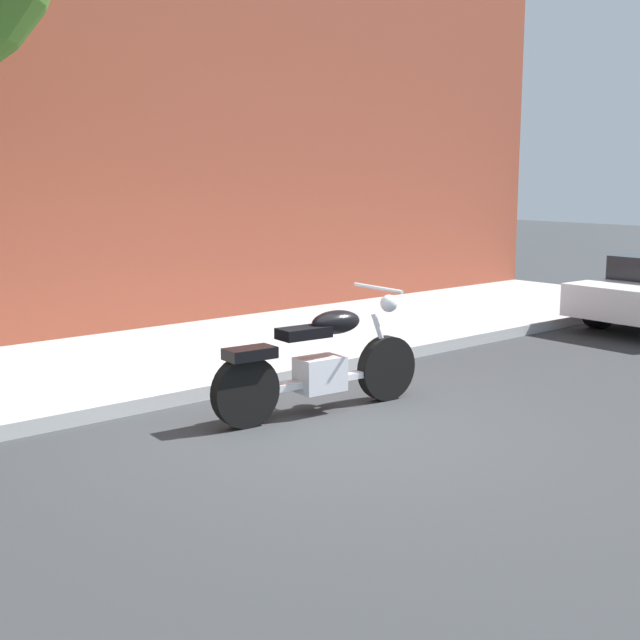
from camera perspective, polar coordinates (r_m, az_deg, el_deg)
ground_plane at (r=7.42m, az=0.44°, el=-7.41°), size 60.00×60.00×0.00m
sidewalk at (r=9.93m, az=-11.76°, el=-2.81°), size 18.31×3.26×0.14m
motorcycle at (r=7.88m, az=-0.03°, el=-2.95°), size 2.22×0.70×1.13m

